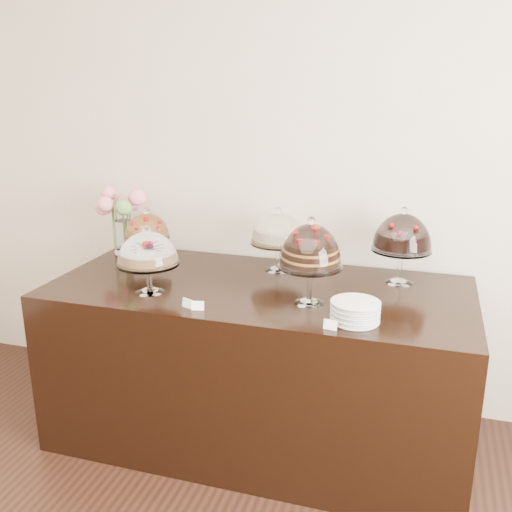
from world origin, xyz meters
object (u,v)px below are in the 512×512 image
(cake_stand_choco_layer, at_px, (311,249))
(cake_stand_fruit_tart, at_px, (147,229))
(cake_stand_cheesecake, at_px, (278,231))
(plate_stack, at_px, (355,312))
(display_counter, at_px, (259,363))
(flower_vase, at_px, (121,212))
(cake_stand_sugar_sponge, at_px, (148,251))
(cake_stand_dark_choco, at_px, (402,235))

(cake_stand_choco_layer, relative_size, cake_stand_fruit_tart, 1.30)
(cake_stand_cheesecake, height_order, plate_stack, cake_stand_cheesecake)
(cake_stand_choco_layer, height_order, plate_stack, cake_stand_choco_layer)
(display_counter, relative_size, flower_vase, 5.28)
(plate_stack, bearing_deg, cake_stand_choco_layer, 146.41)
(flower_vase, height_order, plate_stack, flower_vase)
(cake_stand_choco_layer, distance_m, flower_vase, 1.38)
(cake_stand_sugar_sponge, height_order, cake_stand_fruit_tart, cake_stand_sugar_sponge)
(cake_stand_sugar_sponge, xyz_separation_m, cake_stand_dark_choco, (1.21, 0.52, 0.05))
(display_counter, distance_m, cake_stand_choco_layer, 0.80)
(display_counter, xyz_separation_m, cake_stand_sugar_sponge, (-0.51, -0.25, 0.67))
(display_counter, relative_size, cake_stand_cheesecake, 5.98)
(display_counter, relative_size, plate_stack, 10.21)
(display_counter, height_order, flower_vase, flower_vase)
(cake_stand_choco_layer, distance_m, cake_stand_fruit_tart, 1.12)
(cake_stand_sugar_sponge, distance_m, plate_stack, 1.07)
(cake_stand_choco_layer, distance_m, plate_stack, 0.37)
(cake_stand_fruit_tart, distance_m, plate_stack, 1.41)
(plate_stack, bearing_deg, display_counter, 149.66)
(cake_stand_choco_layer, distance_m, cake_stand_dark_choco, 0.59)
(display_counter, distance_m, plate_stack, 0.81)
(flower_vase, relative_size, plate_stack, 1.93)
(cake_stand_fruit_tart, bearing_deg, cake_stand_dark_choco, 2.21)
(flower_vase, bearing_deg, cake_stand_dark_choco, -1.97)
(cake_stand_cheesecake, bearing_deg, display_counter, -95.55)
(cake_stand_choco_layer, bearing_deg, cake_stand_dark_choco, 47.08)
(cake_stand_cheesecake, relative_size, cake_stand_dark_choco, 0.89)
(cake_stand_sugar_sponge, bearing_deg, cake_stand_cheesecake, 45.04)
(display_counter, xyz_separation_m, flower_vase, (-0.98, 0.33, 0.72))
(cake_stand_cheesecake, relative_size, plate_stack, 1.71)
(cake_stand_dark_choco, bearing_deg, display_counter, -158.92)
(cake_stand_sugar_sponge, bearing_deg, flower_vase, 129.53)
(cake_stand_choco_layer, height_order, cake_stand_cheesecake, cake_stand_choco_layer)
(display_counter, distance_m, cake_stand_cheesecake, 0.74)
(cake_stand_choco_layer, xyz_separation_m, cake_stand_dark_choco, (0.40, 0.43, -0.01))
(cake_stand_dark_choco, distance_m, cake_stand_fruit_tart, 1.46)
(cake_stand_dark_choco, bearing_deg, plate_stack, -104.81)
(flower_vase, bearing_deg, cake_stand_fruit_tart, -26.22)
(cake_stand_choco_layer, height_order, cake_stand_dark_choco, cake_stand_choco_layer)
(cake_stand_sugar_sponge, distance_m, cake_stand_dark_choco, 1.32)
(cake_stand_choco_layer, relative_size, cake_stand_dark_choco, 1.04)
(cake_stand_cheesecake, distance_m, plate_stack, 0.82)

